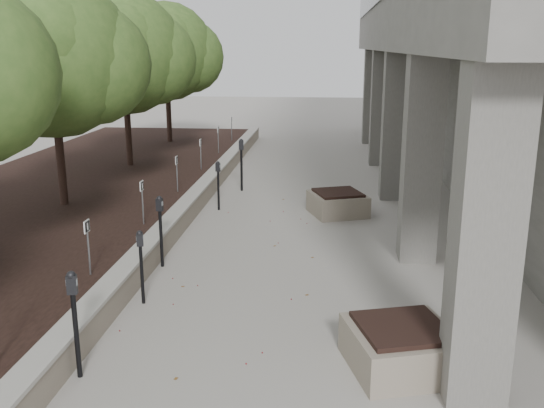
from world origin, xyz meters
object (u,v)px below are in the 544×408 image
at_px(crabapple_tree_5, 167,73).
at_px(crabapple_tree_3, 54,91).
at_px(planter_back, 338,203).
at_px(parking_meter_4, 218,186).
at_px(crabapple_tree_4, 125,79).
at_px(parking_meter_5, 241,165).
at_px(parking_meter_1, 75,325).
at_px(parking_meter_3, 142,267).
at_px(parking_meter_2, 161,232).
at_px(planter_front, 401,347).

bearing_deg(crabapple_tree_5, crabapple_tree_3, -90.00).
bearing_deg(planter_back, parking_meter_4, 177.74).
relative_size(crabapple_tree_4, parking_meter_5, 3.53).
bearing_deg(parking_meter_1, crabapple_tree_4, 93.17).
distance_m(crabapple_tree_5, parking_meter_3, 15.28).
relative_size(crabapple_tree_4, crabapple_tree_5, 1.00).
bearing_deg(parking_meter_3, parking_meter_2, 80.47).
distance_m(crabapple_tree_5, parking_meter_2, 13.58).
relative_size(crabapple_tree_3, parking_meter_1, 3.73).
xyz_separation_m(crabapple_tree_5, parking_meter_3, (3.40, -14.68, -2.49)).
bearing_deg(crabapple_tree_5, parking_meter_4, -67.69).
distance_m(parking_meter_2, parking_meter_5, 6.44).
height_order(parking_meter_4, planter_front, parking_meter_4).
relative_size(crabapple_tree_4, parking_meter_4, 4.21).
bearing_deg(planter_front, crabapple_tree_4, 123.10).
xyz_separation_m(crabapple_tree_5, parking_meter_4, (3.59, -8.75, -2.47)).
distance_m(parking_meter_4, planter_front, 8.56).
xyz_separation_m(crabapple_tree_3, parking_meter_3, (3.40, -4.68, -2.49)).
distance_m(parking_meter_5, planter_back, 3.65).
bearing_deg(parking_meter_2, crabapple_tree_3, 147.43).
height_order(parking_meter_2, parking_meter_4, parking_meter_2).
relative_size(parking_meter_1, parking_meter_4, 1.13).
relative_size(crabapple_tree_3, parking_meter_4, 4.21).
bearing_deg(crabapple_tree_3, parking_meter_2, -42.35).
distance_m(crabapple_tree_4, parking_meter_4, 5.75).
bearing_deg(planter_back, crabapple_tree_4, 149.86).
height_order(crabapple_tree_4, crabapple_tree_5, same).
height_order(parking_meter_5, planter_back, parking_meter_5).
relative_size(crabapple_tree_4, planter_front, 4.11).
relative_size(crabapple_tree_5, parking_meter_3, 4.30).
bearing_deg(parking_meter_2, parking_meter_3, -75.14).
relative_size(parking_meter_3, planter_back, 0.99).
bearing_deg(planter_back, parking_meter_5, 140.31).
height_order(crabapple_tree_3, parking_meter_3, crabapple_tree_3).
bearing_deg(parking_meter_5, crabapple_tree_3, -137.65).
bearing_deg(parking_meter_4, crabapple_tree_4, 144.61).
xyz_separation_m(parking_meter_1, parking_meter_4, (0.32, 8.26, -0.08)).
bearing_deg(parking_meter_1, crabapple_tree_3, 102.96).
height_order(parking_meter_1, planter_back, parking_meter_1).
bearing_deg(parking_meter_4, parking_meter_1, -81.34).
bearing_deg(parking_meter_4, crabapple_tree_5, 123.17).
bearing_deg(planter_back, parking_meter_1, -112.63).
bearing_deg(planter_back, crabapple_tree_3, -170.39).
height_order(crabapple_tree_3, planter_front, crabapple_tree_3).
xyz_separation_m(crabapple_tree_4, parking_meter_5, (3.88, -1.56, -2.35)).
relative_size(crabapple_tree_4, parking_meter_3, 4.30).
xyz_separation_m(crabapple_tree_4, parking_meter_3, (3.40, -9.68, -2.49)).
height_order(parking_meter_1, parking_meter_5, parking_meter_5).
height_order(crabapple_tree_5, parking_meter_1, crabapple_tree_5).
relative_size(parking_meter_4, parking_meter_5, 0.84).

